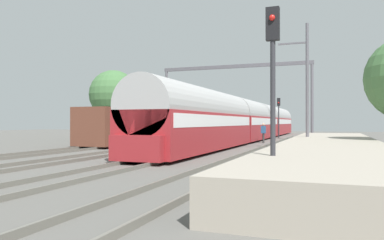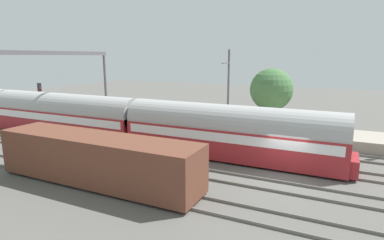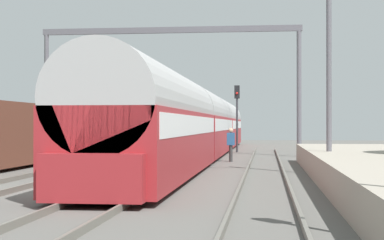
# 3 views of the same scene
# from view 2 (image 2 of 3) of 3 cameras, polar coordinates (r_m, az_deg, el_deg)

# --- Properties ---
(ground) EXTENTS (120.00, 120.00, 0.00)m
(ground) POSITION_cam_2_polar(r_m,az_deg,el_deg) (20.83, 16.40, -9.78)
(ground) COLOR #5C5A56
(track_far_west) EXTENTS (1.52, 60.00, 0.16)m
(track_far_west) POSITION_cam_2_polar(r_m,az_deg,el_deg) (15.58, 12.82, -16.82)
(track_far_west) COLOR #69655C
(track_far_west) RESTS_ON ground
(track_west) EXTENTS (1.52, 60.00, 0.16)m
(track_west) POSITION_cam_2_polar(r_m,az_deg,el_deg) (19.02, 15.45, -11.55)
(track_west) COLOR #69655C
(track_west) RESTS_ON ground
(track_east) EXTENTS (1.52, 60.00, 0.16)m
(track_east) POSITION_cam_2_polar(r_m,az_deg,el_deg) (22.60, 17.21, -7.91)
(track_east) COLOR #69655C
(track_east) RESTS_ON ground
(track_far_east) EXTENTS (1.52, 60.00, 0.16)m
(track_far_east) POSITION_cam_2_polar(r_m,az_deg,el_deg) (26.26, 18.46, -5.27)
(track_far_east) COLOR #69655C
(track_far_east) RESTS_ON ground
(platform) EXTENTS (4.40, 28.00, 0.90)m
(platform) POSITION_cam_2_polar(r_m,az_deg,el_deg) (30.09, 15.65, -2.26)
(platform) COLOR #A39989
(platform) RESTS_ON ground
(passenger_train) EXTENTS (2.93, 49.20, 3.82)m
(passenger_train) POSITION_cam_2_polar(r_m,az_deg,el_deg) (32.04, -22.07, 0.93)
(passenger_train) COLOR maroon
(passenger_train) RESTS_ON ground
(freight_car) EXTENTS (2.80, 13.00, 2.70)m
(freight_car) POSITION_cam_2_polar(r_m,az_deg,el_deg) (19.36, -16.84, -6.83)
(freight_car) COLOR brown
(freight_car) RESTS_ON ground
(person_crossing) EXTENTS (0.40, 0.24, 1.73)m
(person_crossing) POSITION_cam_2_polar(r_m,az_deg,el_deg) (29.90, -11.39, -1.00)
(person_crossing) COLOR #333333
(person_crossing) RESTS_ON ground
(railway_signal_far) EXTENTS (0.36, 0.30, 4.61)m
(railway_signal_far) POSITION_cam_2_polar(r_m,az_deg,el_deg) (37.31, -25.84, 3.56)
(railway_signal_far) COLOR #2D2D33
(railway_signal_far) RESTS_ON ground
(catenary_gantry) EXTENTS (15.99, 0.28, 7.86)m
(catenary_gantry) POSITION_cam_2_polar(r_m,az_deg,el_deg) (30.35, -25.31, 7.55)
(catenary_gantry) COLOR #5B5961
(catenary_gantry) RESTS_ON ground
(catenary_pole_east_mid) EXTENTS (1.90, 0.20, 8.00)m
(catenary_pole_east_mid) POSITION_cam_2_polar(r_m,az_deg,el_deg) (29.15, 6.58, 5.05)
(catenary_pole_east_mid) COLOR #5B5961
(catenary_pole_east_mid) RESTS_ON ground
(tree_east_background) EXTENTS (4.37, 4.37, 6.22)m
(tree_east_background) POSITION_cam_2_polar(r_m,az_deg,el_deg) (33.41, 14.24, 5.37)
(tree_east_background) COLOR #4C3826
(tree_east_background) RESTS_ON ground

